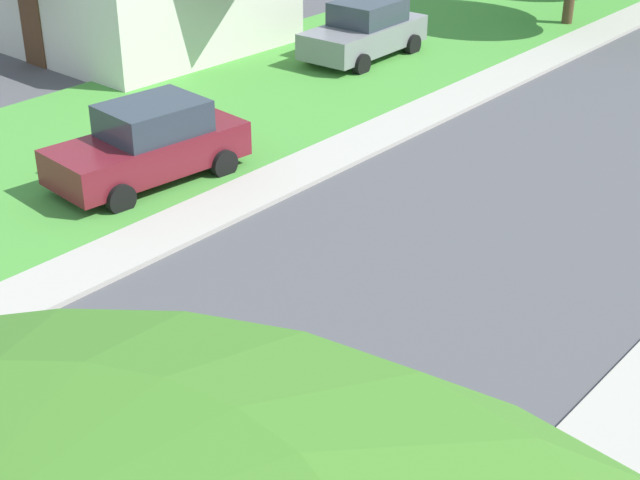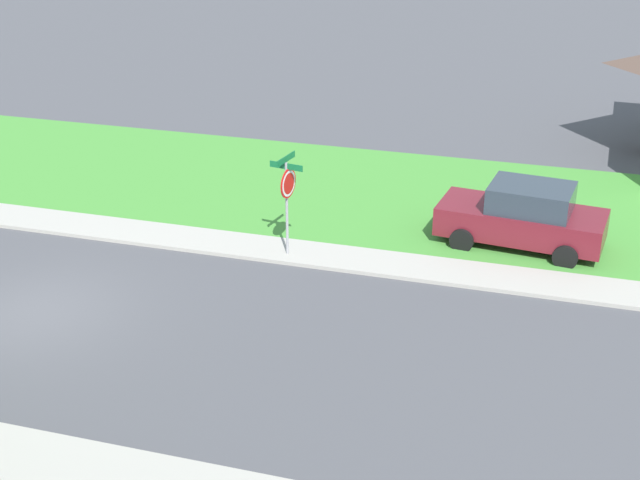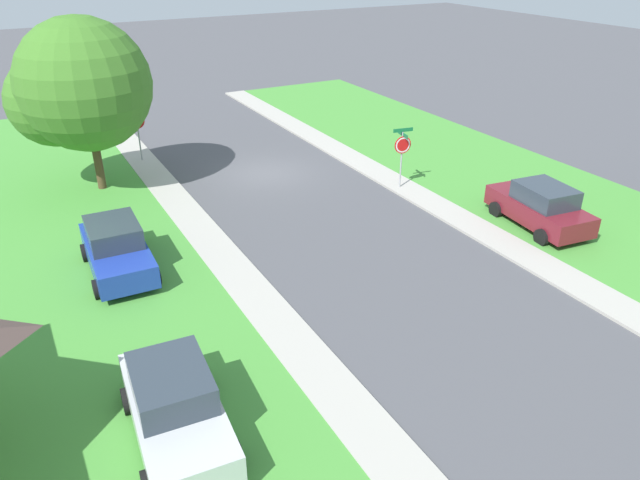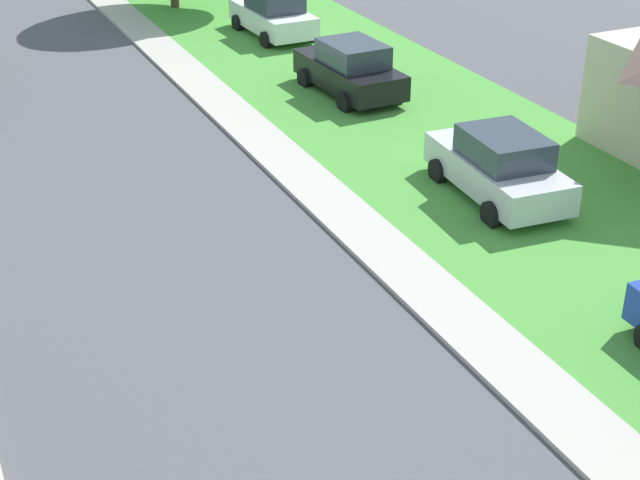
% 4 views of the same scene
% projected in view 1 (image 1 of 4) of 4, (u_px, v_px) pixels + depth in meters
% --- Properties ---
extents(sidewalk_west, '(1.40, 56.00, 0.10)m').
position_uv_depth(sidewalk_west, '(275.00, 182.00, 20.75)').
color(sidewalk_west, '#ADA89E').
rests_on(sidewalk_west, ground).
extents(lawn_west, '(8.00, 56.00, 0.08)m').
position_uv_depth(lawn_west, '(134.00, 133.00, 23.43)').
color(lawn_west, '#479338').
rests_on(lawn_west, ground).
extents(car_maroon_near_corner, '(2.39, 4.47, 1.76)m').
position_uv_depth(car_maroon_near_corner, '(149.00, 144.00, 20.50)').
color(car_maroon_near_corner, maroon).
rests_on(car_maroon_near_corner, ground).
extents(car_grey_driveway_right, '(2.12, 4.34, 1.76)m').
position_uv_depth(car_grey_driveway_right, '(365.00, 31.00, 28.77)').
color(car_grey_driveway_right, gray).
rests_on(car_grey_driveway_right, ground).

